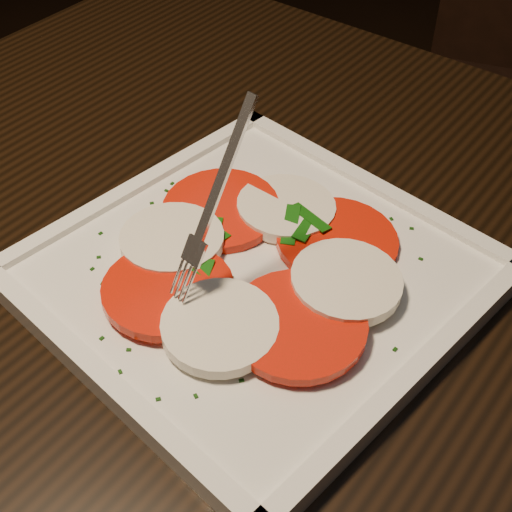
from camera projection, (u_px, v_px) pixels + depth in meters
ground at (263, 501)px, 1.24m from camera, size 6.00×6.00×0.00m
table at (365, 389)px, 0.62m from camera, size 1.21×0.81×0.75m
plate at (256, 276)px, 0.57m from camera, size 0.35×0.35×0.01m
caprese_salad at (256, 262)px, 0.56m from camera, size 0.26×0.26×0.02m
fork at (225, 193)px, 0.50m from camera, size 0.04×0.09×0.14m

